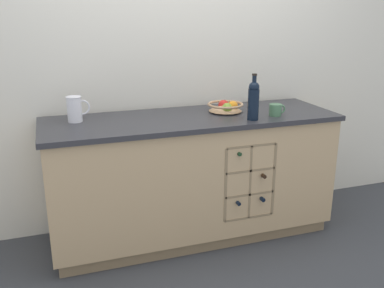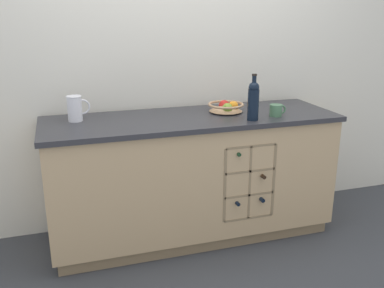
{
  "view_description": "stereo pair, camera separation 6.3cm",
  "coord_description": "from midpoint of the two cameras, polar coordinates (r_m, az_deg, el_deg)",
  "views": [
    {
      "loc": [
        -0.93,
        -2.75,
        1.63
      ],
      "look_at": [
        0.0,
        0.0,
        0.71
      ],
      "focal_mm": 40.0,
      "sensor_mm": 36.0,
      "label": 1
    },
    {
      "loc": [
        -0.87,
        -2.77,
        1.63
      ],
      "look_at": [
        0.0,
        0.0,
        0.71
      ],
      "focal_mm": 40.0,
      "sensor_mm": 36.0,
      "label": 2
    }
  ],
  "objects": [
    {
      "name": "ground_plane",
      "position": [
        3.33,
        -0.55,
        -11.79
      ],
      "size": [
        14.0,
        14.0,
        0.0
      ],
      "primitive_type": "plane",
      "color": "#383A3F"
    },
    {
      "name": "back_wall",
      "position": [
        3.29,
        -2.72,
        11.29
      ],
      "size": [
        4.42,
        0.06,
        2.55
      ],
      "primitive_type": "cube",
      "color": "silver",
      "rests_on": "ground_plane"
    },
    {
      "name": "kitchen_island",
      "position": [
        3.13,
        -0.51,
        -4.37
      ],
      "size": [
        2.06,
        0.68,
        0.91
      ],
      "color": "#8B7354",
      "rests_on": "ground_plane"
    },
    {
      "name": "fruit_bowl",
      "position": [
        3.12,
        3.96,
        5.03
      ],
      "size": [
        0.26,
        0.26,
        0.09
      ],
      "color": "tan",
      "rests_on": "kitchen_island"
    },
    {
      "name": "white_pitcher",
      "position": [
        2.95,
        -15.94,
        4.58
      ],
      "size": [
        0.15,
        0.1,
        0.17
      ],
      "color": "white",
      "rests_on": "kitchen_island"
    },
    {
      "name": "ceramic_mug",
      "position": [
        3.06,
        10.54,
        4.5
      ],
      "size": [
        0.12,
        0.09,
        0.08
      ],
      "color": "#4C7A56",
      "rests_on": "kitchen_island"
    },
    {
      "name": "standing_wine_bottle",
      "position": [
        2.9,
        7.58,
        5.91
      ],
      "size": [
        0.08,
        0.08,
        0.31
      ],
      "color": "black",
      "rests_on": "kitchen_island"
    }
  ]
}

